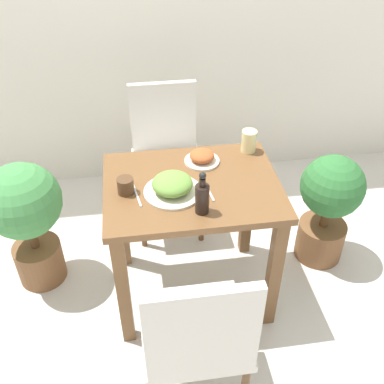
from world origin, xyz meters
name	(u,v)px	position (x,y,z in m)	size (l,w,h in m)	color
ground_plane	(192,288)	(0.00, 0.00, 0.00)	(16.00, 16.00, 0.00)	beige
dining_table	(192,208)	(0.00, 0.00, 0.59)	(0.82, 0.63, 0.74)	brown
chair_near	(197,336)	(-0.08, -0.67, 0.52)	(0.42, 0.42, 0.91)	silver
chair_far	(166,151)	(-0.07, 0.64, 0.52)	(0.42, 0.42, 0.91)	silver
food_plate	(172,185)	(-0.10, -0.06, 0.78)	(0.26, 0.26, 0.09)	beige
side_plate	(202,157)	(0.07, 0.17, 0.77)	(0.17, 0.17, 0.06)	beige
drink_cup	(126,186)	(-0.31, -0.02, 0.78)	(0.08, 0.08, 0.08)	#4C331E
juice_glass	(249,141)	(0.33, 0.24, 0.80)	(0.08, 0.08, 0.12)	beige
sauce_bottle	(202,197)	(0.01, -0.20, 0.82)	(0.06, 0.06, 0.21)	black
fork_utensil	(137,195)	(-0.26, -0.06, 0.74)	(0.04, 0.17, 0.00)	silver
spoon_utensil	(208,189)	(0.07, -0.06, 0.74)	(0.03, 0.18, 0.00)	silver
potted_plant_left	(26,215)	(-0.84, 0.22, 0.47)	(0.40, 0.40, 0.76)	brown
potted_plant_right	(328,203)	(0.80, 0.16, 0.40)	(0.35, 0.35, 0.70)	brown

